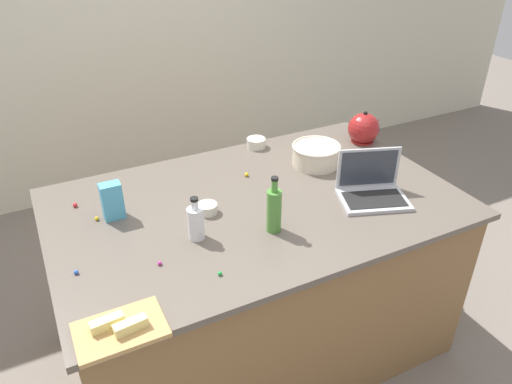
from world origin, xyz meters
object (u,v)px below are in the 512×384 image
object	(u,v)px
kettle	(364,129)
butter_stick_right	(107,323)
ramekin_small	(256,143)
laptop	(372,189)
ramekin_medium	(207,208)
candy_bag	(112,201)
bottle_olive	(274,210)
mixing_bowl_large	(316,154)
bottle_vinegar	(196,222)
cutting_board	(120,330)
butter_stick_left	(131,325)

from	to	relation	value
kettle	butter_stick_right	world-z (taller)	kettle
ramekin_small	laptop	bearing A→B (deg)	-71.90
kettle	ramekin_small	bearing A→B (deg)	160.51
butter_stick_right	ramekin_medium	world-z (taller)	butter_stick_right
laptop	candy_bag	bearing A→B (deg)	161.58
laptop	bottle_olive	distance (m)	0.54
laptop	bottle_olive	world-z (taller)	bottle_olive
butter_stick_right	mixing_bowl_large	bearing A→B (deg)	29.03
bottle_vinegar	candy_bag	bearing A→B (deg)	131.57
bottle_olive	kettle	distance (m)	1.04
laptop	ramekin_medium	xyz separation A→B (m)	(-0.74, 0.22, -0.02)
mixing_bowl_large	cutting_board	bearing A→B (deg)	-149.50
mixing_bowl_large	cutting_board	xyz separation A→B (m)	(-1.21, -0.71, -0.05)
laptop	ramekin_small	bearing A→B (deg)	108.10
kettle	butter_stick_right	bearing A→B (deg)	-153.77
ramekin_medium	candy_bag	xyz separation A→B (m)	(-0.38, 0.15, 0.06)
butter_stick_right	laptop	bearing A→B (deg)	12.47
kettle	butter_stick_left	distance (m)	1.79
bottle_vinegar	butter_stick_right	distance (m)	0.57
kettle	bottle_olive	bearing A→B (deg)	-148.19
butter_stick_left	cutting_board	bearing A→B (deg)	144.61
ramekin_medium	laptop	bearing A→B (deg)	-16.76
bottle_olive	ramekin_small	size ratio (longest dim) A/B	2.38
butter_stick_left	bottle_olive	bearing A→B (deg)	23.77
mixing_bowl_large	ramekin_medium	world-z (taller)	mixing_bowl_large
butter_stick_right	ramekin_small	world-z (taller)	same
bottle_vinegar	laptop	bearing A→B (deg)	-4.54
bottle_olive	butter_stick_right	xyz separation A→B (m)	(-0.75, -0.26, -0.07)
kettle	candy_bag	distance (m)	1.48
mixing_bowl_large	kettle	size ratio (longest dim) A/B	1.21
kettle	cutting_board	size ratio (longest dim) A/B	0.73
butter_stick_right	ramekin_medium	size ratio (longest dim) A/B	1.22
mixing_bowl_large	ramekin_small	world-z (taller)	mixing_bowl_large
ramekin_medium	candy_bag	world-z (taller)	candy_bag
butter_stick_right	bottle_olive	bearing A→B (deg)	18.90
butter_stick_right	ramekin_small	distance (m)	1.46
cutting_board	ramekin_small	xyz separation A→B (m)	(1.02, 1.04, 0.02)
butter_stick_right	ramekin_small	xyz separation A→B (m)	(1.05, 1.02, -0.01)
ramekin_small	ramekin_medium	xyz separation A→B (m)	(-0.50, -0.51, -0.00)
butter_stick_right	butter_stick_left	bearing A→B (deg)	-34.62
bottle_olive	cutting_board	world-z (taller)	bottle_olive
laptop	butter_stick_right	distance (m)	1.32
kettle	candy_bag	world-z (taller)	kettle
laptop	bottle_vinegar	bearing A→B (deg)	175.46
bottle_vinegar	butter_stick_right	xyz separation A→B (m)	(-0.44, -0.35, -0.04)
mixing_bowl_large	candy_bag	bearing A→B (deg)	-178.45
mixing_bowl_large	ramekin_medium	bearing A→B (deg)	-165.38
bottle_vinegar	butter_stick_left	size ratio (longest dim) A/B	1.76
bottle_vinegar	ramekin_medium	bearing A→B (deg)	54.64
mixing_bowl_large	butter_stick_right	bearing A→B (deg)	-150.97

